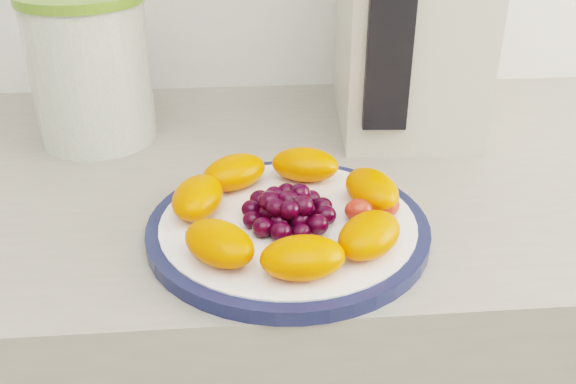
{
  "coord_description": "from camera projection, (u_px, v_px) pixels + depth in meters",
  "views": [
    {
      "loc": [
        -0.06,
        0.48,
        1.25
      ],
      "look_at": [
        -0.02,
        1.04,
        0.95
      ],
      "focal_mm": 40.0,
      "sensor_mm": 36.0,
      "label": 1
    }
  ],
  "objects": [
    {
      "name": "plate_rim",
      "position": [
        288.0,
        228.0,
        0.66
      ],
      "size": [
        0.29,
        0.29,
        0.01
      ],
      "primitive_type": "cylinder",
      "color": "#121A3D",
      "rests_on": "counter"
    },
    {
      "name": "plate_face",
      "position": [
        288.0,
        228.0,
        0.66
      ],
      "size": [
        0.26,
        0.26,
        0.02
      ],
      "primitive_type": "cylinder",
      "color": "white",
      "rests_on": "counter"
    },
    {
      "name": "canister",
      "position": [
        91.0,
        73.0,
        0.83
      ],
      "size": [
        0.19,
        0.19,
        0.18
      ],
      "primitive_type": "cylinder",
      "rotation": [
        0.0,
        0.0,
        -0.34
      ],
      "color": "#3D5818",
      "rests_on": "counter"
    },
    {
      "name": "appliance_body",
      "position": [
        409.0,
        13.0,
        0.86
      ],
      "size": [
        0.2,
        0.26,
        0.31
      ],
      "primitive_type": "cube",
      "rotation": [
        0.0,
        0.0,
        -0.08
      ],
      "color": "beige",
      "rests_on": "counter"
    },
    {
      "name": "appliance_panel",
      "position": [
        390.0,
        35.0,
        0.74
      ],
      "size": [
        0.05,
        0.02,
        0.23
      ],
      "primitive_type": "cube",
      "rotation": [
        0.0,
        0.0,
        -0.08
      ],
      "color": "black",
      "rests_on": "appliance_body"
    },
    {
      "name": "fruit_plate",
      "position": [
        289.0,
        206.0,
        0.64
      ],
      "size": [
        0.25,
        0.25,
        0.04
      ],
      "color": "#F14A00",
      "rests_on": "plate_face"
    }
  ]
}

